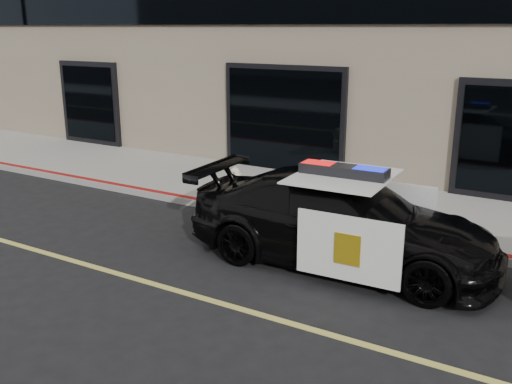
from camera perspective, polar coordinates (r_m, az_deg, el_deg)
The scene contains 4 objects.
ground at distance 9.27m, azimuth -12.45°, elevation -8.35°, with size 120.00×120.00×0.00m, color black.
sidewalk_n at distance 13.29m, azimuth 3.05°, elevation -0.07°, with size 60.00×3.50×0.15m, color gray.
police_car at distance 9.43m, azimuth 8.57°, elevation -2.81°, with size 2.55×5.26×1.67m.
fire_hydrant at distance 12.44m, azimuth -2.12°, elevation 0.81°, with size 0.33×0.46×0.73m.
Camera 1 is at (5.90, -6.06, 3.79)m, focal length 40.00 mm.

